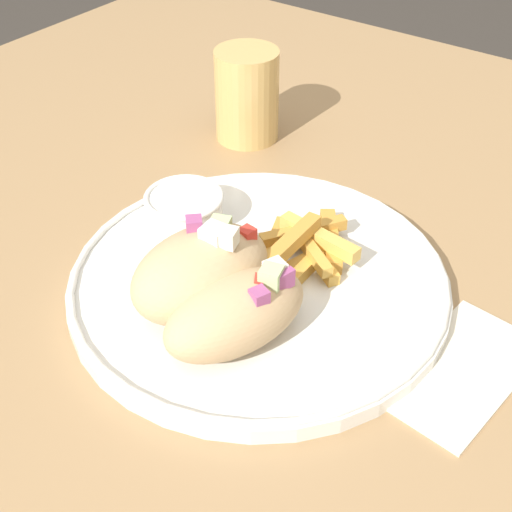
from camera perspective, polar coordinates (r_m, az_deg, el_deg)
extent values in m
cube|color=#9E7A51|center=(0.59, -0.64, -4.79)|extent=(1.18, 1.18, 0.04)
cylinder|color=#9E7A51|center=(1.39, -5.08, 5.35)|extent=(0.06, 0.06, 0.67)
cube|color=silver|center=(0.54, 16.10, -8.77)|extent=(0.14, 0.09, 0.00)
cylinder|color=white|center=(0.58, 0.00, -2.07)|extent=(0.31, 0.31, 0.01)
torus|color=white|center=(0.58, 0.00, -1.39)|extent=(0.31, 0.31, 0.01)
ellipsoid|color=tan|center=(0.51, -1.65, -4.64)|extent=(0.13, 0.09, 0.05)
cube|color=#A34C84|center=(0.50, 1.99, -1.66)|extent=(0.02, 0.02, 0.01)
cube|color=red|center=(0.50, 0.53, -2.23)|extent=(0.02, 0.02, 0.01)
cube|color=#B7D693|center=(0.50, 1.22, -1.68)|extent=(0.02, 0.02, 0.01)
cube|color=white|center=(0.51, 1.70, -1.62)|extent=(0.01, 0.01, 0.01)
cube|color=silver|center=(0.51, 1.54, -1.18)|extent=(0.02, 0.02, 0.01)
cube|color=#A34C84|center=(0.49, 0.26, -3.29)|extent=(0.01, 0.01, 0.01)
ellipsoid|color=tan|center=(0.54, -4.43, -1.34)|extent=(0.13, 0.10, 0.06)
cube|color=white|center=(0.52, -3.36, 1.56)|extent=(0.02, 0.02, 0.02)
cube|color=#B7D693|center=(0.53, -2.89, 2.26)|extent=(0.02, 0.02, 0.01)
cube|color=silver|center=(0.51, -2.39, 1.54)|extent=(0.02, 0.02, 0.01)
cube|color=#A34C84|center=(0.53, -4.97, 2.48)|extent=(0.02, 0.02, 0.01)
cube|color=red|center=(0.54, -1.01, 1.65)|extent=(0.01, 0.01, 0.01)
cube|color=gold|center=(0.58, 4.16, -0.72)|extent=(0.07, 0.01, 0.01)
cube|color=gold|center=(0.59, 4.80, 0.00)|extent=(0.05, 0.06, 0.01)
cube|color=#E5B251|center=(0.58, 2.92, -1.08)|extent=(0.08, 0.03, 0.01)
cube|color=gold|center=(0.60, 1.48, 0.98)|extent=(0.06, 0.03, 0.01)
cube|color=gold|center=(0.61, 5.99, 1.24)|extent=(0.07, 0.06, 0.01)
cube|color=#E5B251|center=(0.59, 5.08, 1.50)|extent=(0.02, 0.08, 0.01)
cube|color=gold|center=(0.60, 3.82, 1.96)|extent=(0.07, 0.05, 0.01)
cube|color=gold|center=(0.57, 2.76, 1.05)|extent=(0.08, 0.01, 0.01)
cube|color=gold|center=(0.58, 4.42, 0.48)|extent=(0.04, 0.06, 0.01)
cylinder|color=white|center=(0.63, -5.72, 3.61)|extent=(0.07, 0.07, 0.03)
cylinder|color=beige|center=(0.62, -5.78, 4.48)|extent=(0.05, 0.05, 0.01)
torus|color=white|center=(0.62, -5.80, 4.71)|extent=(0.07, 0.07, 0.00)
cylinder|color=tan|center=(0.78, -0.74, 12.74)|extent=(0.07, 0.07, 0.10)
cylinder|color=silver|center=(0.78, -0.73, 11.77)|extent=(0.06, 0.06, 0.06)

